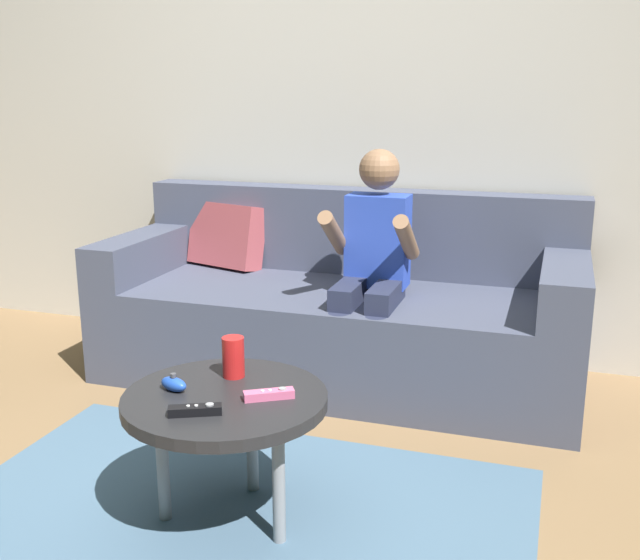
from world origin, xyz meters
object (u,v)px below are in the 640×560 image
(game_remote_black_near_edge, at_px, (195,410))
(game_remote_pink_far_corner, at_px, (269,395))
(nunchuk_blue, at_px, (174,384))
(soda_can, at_px, (233,357))
(coffee_table, at_px, (226,407))
(person_seated_on_couch, at_px, (372,261))
(couch, at_px, (338,312))

(game_remote_black_near_edge, bearing_deg, game_remote_pink_far_corner, 46.91)
(nunchuk_blue, xyz_separation_m, soda_can, (0.12, 0.15, 0.04))
(coffee_table, relative_size, soda_can, 4.75)
(game_remote_black_near_edge, xyz_separation_m, game_remote_pink_far_corner, (0.15, 0.16, 0.00))
(game_remote_black_near_edge, distance_m, soda_can, 0.28)
(coffee_table, distance_m, soda_can, 0.17)
(game_remote_black_near_edge, bearing_deg, coffee_table, 83.54)
(coffee_table, distance_m, game_remote_black_near_edge, 0.16)
(person_seated_on_couch, xyz_separation_m, soda_can, (-0.19, -0.90, -0.11))
(game_remote_pink_far_corner, relative_size, soda_can, 1.13)
(couch, height_order, coffee_table, couch)
(person_seated_on_couch, bearing_deg, soda_can, -102.01)
(game_remote_pink_far_corner, distance_m, soda_can, 0.21)
(nunchuk_blue, relative_size, game_remote_pink_far_corner, 0.72)
(couch, relative_size, coffee_table, 3.49)
(coffee_table, bearing_deg, game_remote_black_near_edge, -96.46)
(soda_can, bearing_deg, couch, 90.07)
(couch, distance_m, nunchuk_blue, 1.25)
(person_seated_on_couch, relative_size, nunchuk_blue, 10.12)
(nunchuk_blue, xyz_separation_m, game_remote_pink_far_corner, (0.28, 0.03, -0.01))
(person_seated_on_couch, height_order, nunchuk_blue, person_seated_on_couch)
(game_remote_black_near_edge, bearing_deg, soda_can, 93.31)
(person_seated_on_couch, distance_m, game_remote_pink_far_corner, 1.04)
(couch, height_order, game_remote_pink_far_corner, couch)
(couch, bearing_deg, nunchuk_blue, -95.28)
(nunchuk_blue, bearing_deg, game_remote_pink_far_corner, 6.50)
(couch, relative_size, game_remote_black_near_edge, 14.25)
(person_seated_on_couch, xyz_separation_m, game_remote_pink_far_corner, (-0.03, -1.03, -0.16))
(coffee_table, relative_size, game_remote_pink_far_corner, 4.19)
(couch, bearing_deg, coffee_table, -88.39)
(person_seated_on_couch, relative_size, soda_can, 8.21)
(nunchuk_blue, bearing_deg, coffee_table, 9.02)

